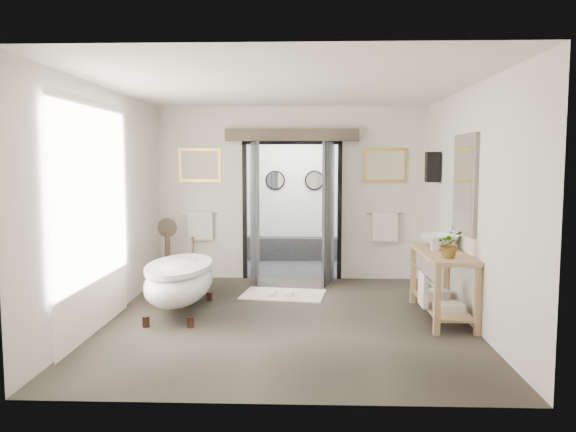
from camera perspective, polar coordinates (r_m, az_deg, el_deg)
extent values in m
plane|color=#4F473D|center=(7.20, -0.17, -10.42)|extent=(5.00, 5.00, 0.00)
cube|color=beige|center=(4.46, -1.43, -1.30)|extent=(4.50, 0.02, 2.90)
cube|color=beige|center=(7.38, -17.91, 1.15)|extent=(0.02, 5.00, 2.90)
cube|color=beige|center=(7.22, 17.98, 1.06)|extent=(0.02, 5.00, 2.90)
cube|color=beige|center=(9.60, -8.73, 2.32)|extent=(1.45, 0.02, 2.90)
cube|color=beige|center=(9.52, 9.64, 2.28)|extent=(1.45, 0.02, 2.90)
cube|color=beige|center=(9.44, 0.42, 9.31)|extent=(1.60, 0.02, 0.60)
cube|color=silver|center=(6.98, -0.18, 13.11)|extent=(4.50, 5.00, 0.02)
cube|color=silver|center=(6.81, -19.21, -0.08)|extent=(0.02, 2.20, 2.70)
cube|color=slate|center=(7.33, 17.55, 3.09)|extent=(0.05, 0.95, 1.25)
cube|color=silver|center=(7.32, 17.32, 3.10)|extent=(0.01, 0.80, 1.10)
cube|color=black|center=(8.67, 14.50, 4.84)|extent=(0.20, 0.20, 0.45)
sphere|color=#FFCC8C|center=(8.67, 14.50, 4.84)|extent=(0.10, 0.10, 0.10)
cube|color=black|center=(10.61, 0.56, -5.18)|extent=(2.20, 2.00, 0.01)
cube|color=silver|center=(10.43, 0.58, 8.41)|extent=(2.20, 2.00, 0.02)
cube|color=white|center=(11.45, 0.70, 1.89)|extent=(2.20, 0.02, 2.50)
cube|color=white|center=(10.53, -5.42, 1.55)|extent=(0.02, 2.00, 2.50)
cube|color=white|center=(10.48, 6.60, 1.52)|extent=(0.02, 2.00, 2.50)
cube|color=black|center=(11.38, 0.67, -3.32)|extent=(2.00, 0.35, 0.45)
cylinder|color=silver|center=(11.41, -1.31, 3.64)|extent=(0.40, 0.03, 0.40)
cylinder|color=silver|center=(11.40, 2.71, 3.63)|extent=(0.40, 0.03, 0.40)
cube|color=black|center=(9.52, -4.41, 0.53)|extent=(0.07, 0.10, 2.30)
cube|color=black|center=(9.47, 5.26, 0.50)|extent=(0.07, 0.10, 2.30)
cube|color=black|center=(9.43, 0.42, 7.49)|extent=(1.67, 0.10, 0.07)
cube|color=black|center=(9.15, -3.41, 0.33)|extent=(0.23, 0.79, 2.30)
cube|color=black|center=(9.11, 4.12, 0.31)|extent=(0.23, 0.79, 2.30)
cube|color=brown|center=(9.33, 0.40, 8.25)|extent=(2.20, 0.20, 0.20)
cube|color=gold|center=(9.57, -8.94, 5.12)|extent=(0.72, 0.03, 0.57)
cube|color=beige|center=(9.56, -8.96, 5.12)|extent=(0.62, 0.01, 0.47)
cube|color=gold|center=(9.49, 9.85, 5.10)|extent=(0.72, 0.03, 0.57)
cube|color=beige|center=(9.47, 9.86, 5.10)|extent=(0.62, 0.01, 0.47)
cylinder|color=silver|center=(9.57, -8.91, 0.33)|extent=(0.60, 0.02, 0.02)
cube|color=silver|center=(9.58, -8.92, -1.00)|extent=(0.42, 0.08, 0.48)
cylinder|color=silver|center=(9.48, 9.80, 0.26)|extent=(0.60, 0.02, 0.02)
cube|color=silver|center=(9.49, 9.80, -1.07)|extent=(0.42, 0.08, 0.48)
cylinder|color=#392118|center=(7.07, -14.23, -10.37)|extent=(0.09, 0.09, 0.13)
cylinder|color=#392118|center=(6.94, -9.89, -10.58)|extent=(0.09, 0.09, 0.13)
cylinder|color=#392118|center=(8.27, -11.71, -7.96)|extent=(0.09, 0.09, 0.13)
cylinder|color=#392118|center=(8.16, -8.00, -8.09)|extent=(0.09, 0.09, 0.13)
ellipsoid|color=white|center=(7.52, -10.93, -6.54)|extent=(0.82, 1.83, 0.58)
cylinder|color=#392118|center=(8.26, -9.67, -2.92)|extent=(0.03, 0.03, 0.24)
cube|color=tan|center=(6.67, 14.92, -8.13)|extent=(0.07, 0.07, 0.85)
cube|color=tan|center=(6.79, 18.74, -8.00)|extent=(0.07, 0.07, 0.85)
cube|color=tan|center=(8.09, 12.58, -5.67)|extent=(0.07, 0.07, 0.85)
cube|color=tan|center=(8.19, 15.77, -5.62)|extent=(0.07, 0.07, 0.85)
cube|color=tan|center=(7.35, 15.47, -3.70)|extent=(0.55, 1.60, 0.05)
cube|color=tan|center=(7.49, 15.33, -8.73)|extent=(0.45, 1.50, 0.03)
cylinder|color=silver|center=(7.34, 13.36, -5.45)|extent=(0.02, 1.40, 0.02)
cube|color=silver|center=(7.23, 13.56, -7.24)|extent=(0.06, 0.34, 0.42)
cube|color=silver|center=(7.14, 16.00, -8.90)|extent=(0.35, 0.25, 0.10)
cube|color=silver|center=(7.80, 14.75, -7.64)|extent=(0.35, 0.25, 0.10)
cube|color=brown|center=(9.44, -12.06, -6.45)|extent=(0.20, 0.20, 0.07)
cylinder|color=brown|center=(9.36, -12.11, -3.89)|extent=(0.08, 0.08, 0.79)
cylinder|color=silver|center=(9.32, -12.14, -1.15)|extent=(0.28, 0.02, 0.28)
cylinder|color=brown|center=(9.31, -12.16, -1.16)|extent=(0.32, 0.01, 0.32)
cube|color=beige|center=(8.44, -0.47, -7.97)|extent=(1.30, 0.96, 0.01)
cube|color=silver|center=(8.38, -1.63, -7.83)|extent=(0.11, 0.28, 0.05)
cube|color=silver|center=(8.37, 0.12, -7.85)|extent=(0.11, 0.28, 0.05)
imported|color=white|center=(7.60, 15.08, -2.51)|extent=(0.66, 0.66, 0.18)
imported|color=gray|center=(6.85, 16.14, -2.78)|extent=(0.34, 0.31, 0.33)
imported|color=gray|center=(7.44, 14.71, -2.58)|extent=(0.09, 0.10, 0.20)
imported|color=gray|center=(7.99, 13.83, -2.14)|extent=(0.15, 0.15, 0.17)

